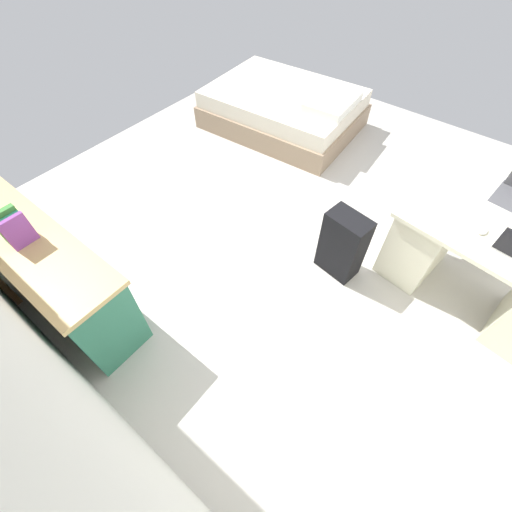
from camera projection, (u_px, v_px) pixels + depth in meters
The scene contains 8 objects.
ground_plane at pixel (304, 232), 3.50m from camera, with size 5.89×5.89×0.00m, color beige.
wall_back at pixel (9, 341), 1.32m from camera, with size 4.89×0.10×2.68m, color silver.
desk at pixel (480, 270), 2.72m from camera, with size 1.51×0.84×0.74m.
credenza at pixel (47, 269), 2.72m from camera, with size 1.80×0.48×0.78m.
bed at pixel (284, 109), 4.55m from camera, with size 2.00×1.53×0.58m.
suitcase_black at pixel (343, 245), 2.97m from camera, with size 0.36×0.22×0.65m, color black.
computer_mouse at pixel (483, 231), 2.49m from camera, with size 0.06×0.10×0.03m, color white.
book_row at pixel (15, 228), 2.32m from camera, with size 0.16×0.17×0.24m.
Camera 1 is at (-1.10, 2.17, 2.58)m, focal length 24.13 mm.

